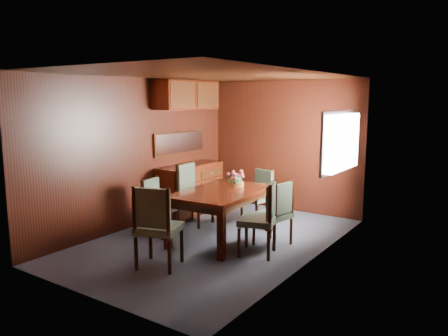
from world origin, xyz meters
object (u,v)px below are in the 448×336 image
Objects in this scene: chair_right_near at (263,214)px; chair_head at (156,223)px; dining_table at (222,197)px; chair_left_near at (156,204)px; sideboard at (190,189)px; flower_centerpiece at (236,178)px.

chair_right_near is 1.43m from chair_head.
dining_table is 1.89× the size of chair_left_near.
chair_right_near reaches higher than sideboard.
dining_table is at bearing 104.61° from chair_left_near.
sideboard is 1.33× the size of chair_head.
sideboard is 0.85× the size of dining_table.
chair_left_near is 1.28m from flower_centerpiece.
sideboard is 5.31× the size of flower_centerpiece.
sideboard is 1.32m from chair_left_near.
chair_left_near is 3.33× the size of flower_centerpiece.
chair_right_near is at bearing -27.66° from sideboard.
chair_left_near is (-0.96, -0.37, -0.15)m from dining_table.
sideboard is at bearing -171.07° from chair_left_near.
flower_centerpiece is at bearing 81.08° from dining_table.
chair_left_near is at bearing 114.18° from chair_head.
sideboard is 2.61m from chair_head.
dining_table is at bearing 70.06° from chair_head.
chair_left_near is at bearing 77.14° from chair_right_near.
chair_head is at bearing 126.24° from chair_right_near.
dining_table is 1.37m from chair_head.
flower_centerpiece is at bearing 69.23° from chair_head.
flower_centerpiece is at bearing 36.88° from chair_right_near.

